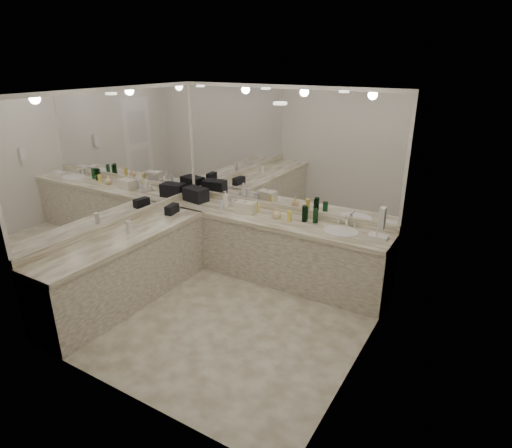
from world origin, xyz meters
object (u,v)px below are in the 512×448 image
Objects in this scene: sink at (341,232)px; soap_bottle_a at (225,199)px; soap_bottle_b at (245,207)px; soap_bottle_c at (277,213)px; hand_towel at (378,236)px; black_toiletry_bag at (196,194)px; wall_phone at (382,218)px; cream_cosmetic_case at (245,207)px.

soap_bottle_a reaches higher than sink.
soap_bottle_b reaches higher than sink.
soap_bottle_b is at bearing -175.81° from soap_bottle_c.
sink is 1.85× the size of soap_bottle_a.
soap_bottle_b is (-1.84, -0.06, 0.07)m from hand_towel.
wall_phone is at bearing -10.63° from black_toiletry_bag.
soap_bottle_c is at bearing -2.24° from cream_cosmetic_case.
cream_cosmetic_case is 1.82× the size of soap_bottle_c.
hand_towel is at bearing 1.96° from soap_bottle_b.
sink is 1.78m from soap_bottle_a.
soap_bottle_b is at bearing -4.90° from black_toiletry_bag.
black_toiletry_bag is 0.54m from soap_bottle_a.
black_toiletry_bag reaches higher than soap_bottle_c.
soap_bottle_a is (-1.77, 0.05, 0.12)m from sink.
soap_bottle_b is at bearing -61.35° from cream_cosmetic_case.
black_toiletry_bag is 2.35× the size of soap_bottle_c.
soap_bottle_a is at bearing 178.41° from sink.
soap_bottle_a is (-2.38, 0.55, -0.33)m from wall_phone.
hand_towel is at bearing 3.94° from sink.
sink is at bearing -176.06° from hand_towel.
black_toiletry_bag is 0.94m from soap_bottle_b.
sink is at bearing -1.19° from black_toiletry_bag.
hand_towel is (2.77, -0.02, -0.08)m from black_toiletry_bag.
black_toiletry_bag reaches higher than hand_towel.
cream_cosmetic_case is at bearing -179.12° from sink.
sink is at bearing -1.59° from soap_bottle_a.
wall_phone is at bearing -39.57° from sink.
cream_cosmetic_case reaches higher than sink.
soap_bottle_a is at bearing 164.37° from cream_cosmetic_case.
wall_phone is 1.57× the size of soap_bottle_c.
hand_towel is 1.34× the size of soap_bottle_b.
soap_bottle_a is (-0.38, 0.07, 0.04)m from cream_cosmetic_case.
soap_bottle_b is at bearing -11.75° from soap_bottle_a.
sink is at bearing 1.31° from soap_bottle_b.
cream_cosmetic_case is 1.17× the size of soap_bottle_a.
black_toiletry_bag is (-2.32, 0.05, 0.11)m from sink.
wall_phone reaches higher than sink.
black_toiletry_bag is at bearing 175.10° from soap_bottle_b.
soap_bottle_b is (-1.38, -0.03, 0.09)m from sink.
wall_phone is 1.04× the size of hand_towel.
black_toiletry_bag is at bearing 178.17° from soap_bottle_c.
soap_bottle_c reaches higher than sink.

